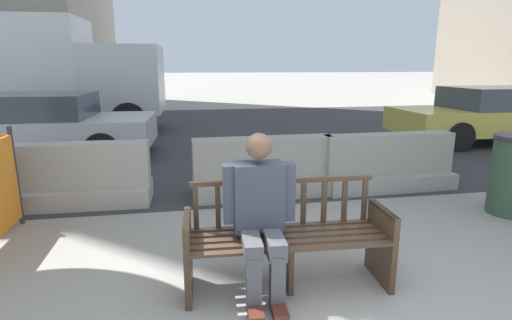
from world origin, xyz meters
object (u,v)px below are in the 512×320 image
seated_person (260,212)px  jersey_barrier_right (387,166)px  street_bench (287,241)px  car_sedan_mid (40,126)px  jersey_barrier_centre (263,171)px  jersey_barrier_left (73,180)px  car_taxi_near (490,114)px  delivery_truck (23,71)px

seated_person → jersey_barrier_right: bearing=45.4°
street_bench → car_sedan_mid: 6.59m
seated_person → jersey_barrier_right: size_ratio=0.65×
jersey_barrier_centre → jersey_barrier_left: size_ratio=1.00×
jersey_barrier_left → car_taxi_near: size_ratio=0.45×
car_taxi_near → jersey_barrier_left: bearing=-160.9°
jersey_barrier_left → street_bench: bearing=-46.9°
jersey_barrier_left → jersey_barrier_right: (4.49, -0.04, 0.00)m
jersey_barrier_centre → jersey_barrier_right: same height
street_bench → jersey_barrier_centre: size_ratio=0.85×
jersey_barrier_right → car_taxi_near: 5.29m
jersey_barrier_right → street_bench: bearing=-132.2°
jersey_barrier_left → delivery_truck: size_ratio=0.29×
jersey_barrier_right → delivery_truck: 9.73m
seated_person → jersey_barrier_right: (2.43, 2.46, -0.35)m
seated_person → car_sedan_mid: size_ratio=0.30×
car_sedan_mid → delivery_truck: 3.75m
jersey_barrier_centre → car_sedan_mid: bearing=142.2°
seated_person → car_taxi_near: size_ratio=0.29×
seated_person → car_sedan_mid: (-3.40, 5.53, -0.03)m
street_bench → seated_person: size_ratio=1.30×
seated_person → jersey_barrier_centre: seated_person is taller
jersey_barrier_left → jersey_barrier_right: size_ratio=1.00×
jersey_barrier_left → delivery_truck: bearing=113.1°
street_bench → jersey_barrier_right: bearing=47.8°
jersey_barrier_centre → car_taxi_near: (6.20, 3.05, 0.33)m
street_bench → car_taxi_near: bearing=40.3°
jersey_barrier_centre → jersey_barrier_left: bearing=179.7°
jersey_barrier_left → car_sedan_mid: car_sedan_mid is taller
seated_person → delivery_truck: (-4.77, 8.87, 1.00)m
jersey_barrier_right → jersey_barrier_centre: bearing=179.2°
seated_person → jersey_barrier_centre: (0.52, 2.49, -0.35)m
jersey_barrier_centre → delivery_truck: 8.39m
car_sedan_mid → street_bench: bearing=-56.4°
seated_person → car_taxi_near: bearing=39.5°
street_bench → car_taxi_near: 8.50m
jersey_barrier_centre → jersey_barrier_left: 2.58m
street_bench → jersey_barrier_left: 3.37m
jersey_barrier_centre → jersey_barrier_right: (1.91, -0.03, 0.00)m
jersey_barrier_centre → car_sedan_mid: 4.97m
jersey_barrier_centre → delivery_truck: size_ratio=0.29×
street_bench → car_taxi_near: car_taxi_near is taller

